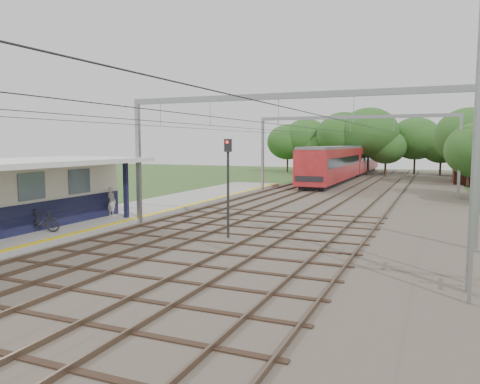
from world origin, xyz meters
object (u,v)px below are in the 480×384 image
Objects in this scene: train at (348,161)px; signal_post at (228,174)px; person at (112,202)px; bicycle at (41,221)px.

signal_post is (1.85, -41.70, 0.83)m from train.
person reaches higher than bicycle.
bicycle is at bearing -165.85° from signal_post.
signal_post is (8.29, -1.85, 1.91)m from person.
train is at bearing -83.78° from person.
bicycle is 9.21m from signal_post.
signal_post is at bearing -177.22° from person.
signal_post reaches higher than bicycle.
bicycle is at bearing 105.58° from person.
train is 8.21× the size of signal_post.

